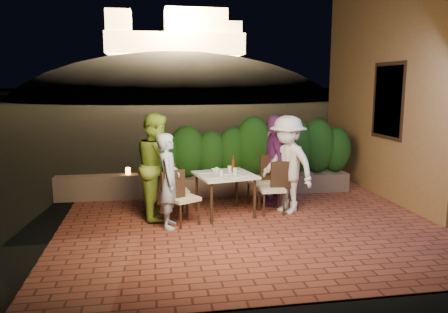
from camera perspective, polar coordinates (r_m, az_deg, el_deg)
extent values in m
plane|color=black|center=(7.36, 6.42, -9.31)|extent=(400.00, 400.00, 0.00)
cube|color=brown|center=(7.84, 5.39, -8.54)|extent=(7.00, 6.00, 0.15)
cube|color=#9B6E3D|center=(10.31, 23.34, 9.61)|extent=(1.60, 5.00, 5.00)
cube|color=black|center=(9.49, 20.79, 6.81)|extent=(0.08, 1.00, 1.40)
cube|color=black|center=(9.48, 20.73, 6.81)|extent=(0.06, 1.15, 1.55)
cube|color=brown|center=(9.49, 3.79, -3.57)|extent=(4.20, 0.55, 0.40)
cube|color=brown|center=(9.27, -14.60, -3.87)|extent=(2.20, 0.30, 0.50)
ellipsoid|color=black|center=(67.11, -6.19, 4.09)|extent=(52.00, 40.00, 22.00)
cylinder|color=white|center=(7.51, -1.30, -2.73)|extent=(0.21, 0.21, 0.01)
cylinder|color=white|center=(7.93, -2.53, -2.07)|extent=(0.21, 0.21, 0.01)
cylinder|color=white|center=(7.71, 2.77, -2.42)|extent=(0.20, 0.20, 0.01)
cylinder|color=white|center=(8.11, 1.31, -1.80)|extent=(0.24, 0.24, 0.01)
cylinder|color=white|center=(7.82, 0.02, -2.23)|extent=(0.23, 0.23, 0.01)
cylinder|color=white|center=(7.55, 1.46, -2.66)|extent=(0.20, 0.20, 0.01)
cylinder|color=silver|center=(7.63, -0.37, -2.15)|extent=(0.06, 0.06, 0.11)
cylinder|color=silver|center=(7.90, -0.95, -1.77)|extent=(0.06, 0.06, 0.10)
cylinder|color=silver|center=(7.77, 1.44, -1.91)|extent=(0.07, 0.07, 0.12)
cylinder|color=silver|center=(7.95, 0.74, -1.64)|extent=(0.07, 0.07, 0.12)
imported|color=white|center=(8.02, -1.04, -1.81)|extent=(0.21, 0.21, 0.05)
imported|color=#A0B8CE|center=(7.17, -7.27, -3.17)|extent=(0.42, 0.60, 1.57)
imported|color=#98C23C|center=(7.71, -8.70, -1.22)|extent=(0.76, 0.95, 1.85)
imported|color=silver|center=(8.02, 8.29, -1.05)|extent=(1.15, 1.33, 1.78)
imported|color=#692672|center=(8.54, 6.54, -0.45)|extent=(0.51, 1.06, 1.76)
cylinder|color=orange|center=(9.18, -12.44, -1.87)|extent=(0.10, 0.10, 0.14)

